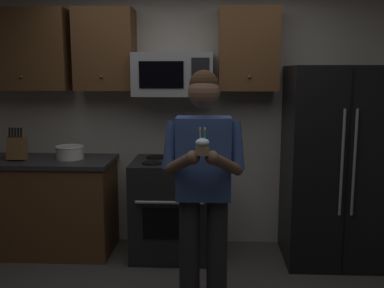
{
  "coord_description": "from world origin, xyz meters",
  "views": [
    {
      "loc": [
        0.23,
        -2.75,
        1.75
      ],
      "look_at": [
        0.08,
        0.32,
        1.25
      ],
      "focal_mm": 41.85,
      "sensor_mm": 36.0,
      "label": 1
    }
  ],
  "objects_px": {
    "knife_block": "(17,148)",
    "person": "(203,180)",
    "oven_range": "(173,208)",
    "refrigerator": "(336,165)",
    "bowl_large_white": "(70,152)",
    "microwave": "(173,75)",
    "cupcake": "(202,146)"
  },
  "relations": [
    {
      "from": "oven_range",
      "to": "cupcake",
      "type": "relative_size",
      "value": 5.36
    },
    {
      "from": "knife_block",
      "to": "bowl_large_white",
      "type": "relative_size",
      "value": 1.18
    },
    {
      "from": "knife_block",
      "to": "cupcake",
      "type": "xyz_separation_m",
      "value": [
        1.78,
        -1.35,
        0.26
      ]
    },
    {
      "from": "refrigerator",
      "to": "bowl_large_white",
      "type": "relative_size",
      "value": 6.65
    },
    {
      "from": "bowl_large_white",
      "to": "person",
      "type": "distance_m",
      "value": 1.7
    },
    {
      "from": "knife_block",
      "to": "refrigerator",
      "type": "bearing_deg",
      "value": -0.19
    },
    {
      "from": "bowl_large_white",
      "to": "person",
      "type": "bearing_deg",
      "value": -39.98
    },
    {
      "from": "microwave",
      "to": "cupcake",
      "type": "height_order",
      "value": "microwave"
    },
    {
      "from": "knife_block",
      "to": "microwave",
      "type": "bearing_deg",
      "value": 5.78
    },
    {
      "from": "person",
      "to": "cupcake",
      "type": "bearing_deg",
      "value": -90.0
    },
    {
      "from": "oven_range",
      "to": "cupcake",
      "type": "bearing_deg",
      "value": -77.21
    },
    {
      "from": "bowl_large_white",
      "to": "cupcake",
      "type": "distance_m",
      "value": 1.96
    },
    {
      "from": "knife_block",
      "to": "bowl_large_white",
      "type": "distance_m",
      "value": 0.49
    },
    {
      "from": "microwave",
      "to": "knife_block",
      "type": "bearing_deg",
      "value": -174.22
    },
    {
      "from": "oven_range",
      "to": "microwave",
      "type": "height_order",
      "value": "microwave"
    },
    {
      "from": "knife_block",
      "to": "person",
      "type": "height_order",
      "value": "person"
    },
    {
      "from": "knife_block",
      "to": "cupcake",
      "type": "height_order",
      "value": "cupcake"
    },
    {
      "from": "cupcake",
      "to": "bowl_large_white",
      "type": "bearing_deg",
      "value": 132.53
    },
    {
      "from": "bowl_large_white",
      "to": "cupcake",
      "type": "height_order",
      "value": "cupcake"
    },
    {
      "from": "knife_block",
      "to": "bowl_large_white",
      "type": "height_order",
      "value": "knife_block"
    },
    {
      "from": "oven_range",
      "to": "refrigerator",
      "type": "distance_m",
      "value": 1.56
    },
    {
      "from": "refrigerator",
      "to": "knife_block",
      "type": "height_order",
      "value": "refrigerator"
    },
    {
      "from": "knife_block",
      "to": "cupcake",
      "type": "relative_size",
      "value": 1.84
    },
    {
      "from": "microwave",
      "to": "cupcake",
      "type": "relative_size",
      "value": 4.26
    },
    {
      "from": "bowl_large_white",
      "to": "cupcake",
      "type": "bearing_deg",
      "value": -47.47
    },
    {
      "from": "knife_block",
      "to": "person",
      "type": "relative_size",
      "value": 0.18
    },
    {
      "from": "microwave",
      "to": "person",
      "type": "xyz_separation_m",
      "value": [
        0.31,
        -1.17,
        -0.72
      ]
    },
    {
      "from": "knife_block",
      "to": "bowl_large_white",
      "type": "xyz_separation_m",
      "value": [
        0.48,
        0.08,
        -0.05
      ]
    },
    {
      "from": "oven_range",
      "to": "refrigerator",
      "type": "bearing_deg",
      "value": -1.5
    },
    {
      "from": "oven_range",
      "to": "person",
      "type": "relative_size",
      "value": 0.53
    },
    {
      "from": "refrigerator",
      "to": "person",
      "type": "bearing_deg",
      "value": -139.7
    },
    {
      "from": "oven_range",
      "to": "microwave",
      "type": "xyz_separation_m",
      "value": [
        0.0,
        0.12,
        1.26
      ]
    }
  ]
}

